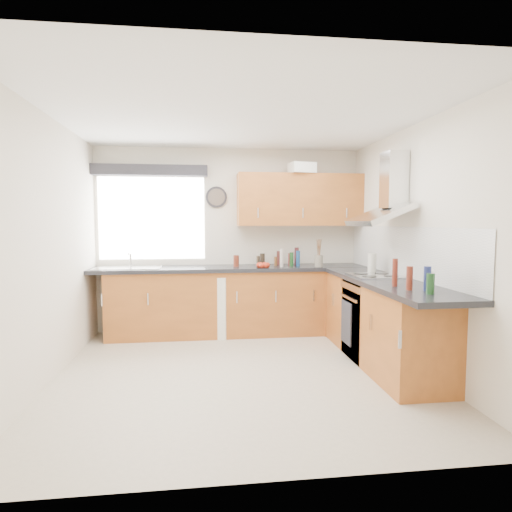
{
  "coord_description": "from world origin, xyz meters",
  "views": [
    {
      "loc": [
        -0.37,
        -4.13,
        1.5
      ],
      "look_at": [
        0.25,
        0.85,
        1.1
      ],
      "focal_mm": 30.0,
      "sensor_mm": 36.0,
      "label": 1
    }
  ],
  "objects": [
    {
      "name": "ground_plane",
      "position": [
        0.0,
        0.0,
        0.0
      ],
      "size": [
        3.6,
        3.6,
        0.0
      ],
      "primitive_type": "plane",
      "color": "beige"
    },
    {
      "name": "ceiling",
      "position": [
        0.0,
        0.0,
        2.5
      ],
      "size": [
        3.6,
        3.6,
        0.02
      ],
      "primitive_type": "cube",
      "color": "white",
      "rests_on": "wall_back"
    },
    {
      "name": "wall_back",
      "position": [
        0.0,
        1.8,
        1.25
      ],
      "size": [
        3.6,
        0.02,
        2.5
      ],
      "primitive_type": "cube",
      "color": "silver",
      "rests_on": "ground_plane"
    },
    {
      "name": "wall_front",
      "position": [
        0.0,
        -1.8,
        1.25
      ],
      "size": [
        3.6,
        0.02,
        2.5
      ],
      "primitive_type": "cube",
      "color": "silver",
      "rests_on": "ground_plane"
    },
    {
      "name": "wall_left",
      "position": [
        -1.8,
        0.0,
        1.25
      ],
      "size": [
        0.02,
        3.6,
        2.5
      ],
      "primitive_type": "cube",
      "color": "silver",
      "rests_on": "ground_plane"
    },
    {
      "name": "wall_right",
      "position": [
        1.8,
        0.0,
        1.25
      ],
      "size": [
        0.02,
        3.6,
        2.5
      ],
      "primitive_type": "cube",
      "color": "silver",
      "rests_on": "ground_plane"
    },
    {
      "name": "window",
      "position": [
        -1.05,
        1.79,
        1.55
      ],
      "size": [
        1.4,
        0.02,
        1.1
      ],
      "primitive_type": "cube",
      "color": "white",
      "rests_on": "wall_back"
    },
    {
      "name": "window_blind",
      "position": [
        -1.05,
        1.7,
        2.18
      ],
      "size": [
        1.5,
        0.18,
        0.14
      ],
      "primitive_type": "cube",
      "color": "#242328",
      "rests_on": "wall_back"
    },
    {
      "name": "splashback",
      "position": [
        1.79,
        0.3,
        1.18
      ],
      "size": [
        0.01,
        3.0,
        0.54
      ],
      "primitive_type": "cube",
      "color": "white",
      "rests_on": "wall_right"
    },
    {
      "name": "base_cab_back",
      "position": [
        -0.1,
        1.51,
        0.43
      ],
      "size": [
        3.0,
        0.58,
        0.86
      ],
      "primitive_type": "cube",
      "color": "#954F1F",
      "rests_on": "ground_plane"
    },
    {
      "name": "base_cab_corner",
      "position": [
        1.5,
        1.5,
        0.43
      ],
      "size": [
        0.6,
        0.6,
        0.86
      ],
      "primitive_type": "cube",
      "color": "#954F1F",
      "rests_on": "ground_plane"
    },
    {
      "name": "base_cab_right",
      "position": [
        1.51,
        0.15,
        0.43
      ],
      "size": [
        0.58,
        2.1,
        0.86
      ],
      "primitive_type": "cube",
      "color": "#954F1F",
      "rests_on": "ground_plane"
    },
    {
      "name": "worktop_back",
      "position": [
        0.0,
        1.5,
        0.89
      ],
      "size": [
        3.6,
        0.62,
        0.05
      ],
      "primitive_type": "cube",
      "color": "black",
      "rests_on": "base_cab_back"
    },
    {
      "name": "worktop_right",
      "position": [
        1.5,
        0.0,
        0.89
      ],
      "size": [
        0.62,
        2.42,
        0.05
      ],
      "primitive_type": "cube",
      "color": "black",
      "rests_on": "base_cab_right"
    },
    {
      "name": "sink",
      "position": [
        -1.33,
        1.5,
        0.95
      ],
      "size": [
        0.84,
        0.46,
        0.1
      ],
      "primitive_type": null,
      "color": "silver",
      "rests_on": "worktop_back"
    },
    {
      "name": "oven",
      "position": [
        1.5,
        0.3,
        0.42
      ],
      "size": [
        0.56,
        0.58,
        0.85
      ],
      "primitive_type": "cube",
      "color": "black",
      "rests_on": "ground_plane"
    },
    {
      "name": "hob_plate",
      "position": [
        1.5,
        0.3,
        0.92
      ],
      "size": [
        0.52,
        0.52,
        0.01
      ],
      "primitive_type": "cube",
      "color": "silver",
      "rests_on": "worktop_right"
    },
    {
      "name": "extractor_hood",
      "position": [
        1.6,
        0.3,
        1.77
      ],
      "size": [
        0.52,
        0.78,
        0.66
      ],
      "primitive_type": null,
      "color": "silver",
      "rests_on": "wall_right"
    },
    {
      "name": "upper_cabinets",
      "position": [
        0.95,
        1.62,
        1.8
      ],
      "size": [
        1.7,
        0.35,
        0.7
      ],
      "primitive_type": "cube",
      "color": "#954F1F",
      "rests_on": "wall_back"
    },
    {
      "name": "washing_machine",
      "position": [
        -0.27,
        1.52,
        0.4
      ],
      "size": [
        0.68,
        0.66,
        0.8
      ],
      "primitive_type": "cube",
      "rotation": [
        0.0,
        0.0,
        -0.31
      ],
      "color": "white",
      "rests_on": "ground_plane"
    },
    {
      "name": "wall_clock",
      "position": [
        -0.18,
        1.76,
        1.84
      ],
      "size": [
        0.29,
        0.04,
        0.29
      ],
      "primitive_type": "cylinder",
      "rotation": [
        1.57,
        0.0,
        0.0
      ],
      "color": "#242328",
      "rests_on": "wall_back"
    },
    {
      "name": "casserole",
      "position": [
        0.95,
        1.52,
        2.22
      ],
      "size": [
        0.37,
        0.3,
        0.14
      ],
      "primitive_type": "cube",
      "rotation": [
        0.0,
        0.0,
        0.21
      ],
      "color": "white",
      "rests_on": "upper_cabinets"
    },
    {
      "name": "storage_box",
      "position": [
        1.02,
        1.72,
        2.2
      ],
      "size": [
        0.25,
        0.21,
        0.11
      ],
      "primitive_type": "cube",
      "rotation": [
        0.0,
        0.0,
        0.08
      ],
      "color": "#AB3D2D",
      "rests_on": "upper_cabinets"
    },
    {
      "name": "utensil_pot",
      "position": [
        1.15,
        1.35,
        0.98
      ],
      "size": [
        0.12,
        0.12,
        0.15
      ],
      "primitive_type": "cylinder",
      "rotation": [
        0.0,
        0.0,
        -0.13
      ],
      "color": "#776E5D",
      "rests_on": "worktop_back"
    },
    {
      "name": "kitchen_roll",
      "position": [
        1.62,
        0.7,
        1.02
      ],
      "size": [
        0.13,
        0.13,
        0.22
      ],
      "primitive_type": "cylinder",
      "rotation": [
        0.0,
        0.0,
        -0.32
      ],
      "color": "white",
      "rests_on": "worktop_right"
    },
    {
      "name": "tomato_cluster",
      "position": [
        0.4,
        1.3,
        0.94
      ],
      "size": [
        0.17,
        0.17,
        0.07
      ],
      "primitive_type": null,
      "rotation": [
        0.0,
        0.0,
        -0.15
      ],
      "color": "#A52511",
      "rests_on": "worktop_back"
    },
    {
      "name": "jar_0",
      "position": [
        0.89,
        1.45,
        1.01
      ],
      "size": [
        0.05,
        0.05,
        0.21
      ],
      "primitive_type": "cylinder",
      "color": "navy",
      "rests_on": "worktop_back"
    },
    {
      "name": "jar_1",
      "position": [
        0.9,
        1.57,
        1.03
      ],
      "size": [
        0.06,
        0.06,
        0.24
      ],
      "primitive_type": "cylinder",
      "color": "#421718",
      "rests_on": "worktop_back"
    },
    {
      "name": "jar_2",
      "position": [
        0.43,
        1.62,
        0.99
      ],
      "size": [
        0.07,
        0.07,
        0.16
      ],
      "primitive_type": "cylinder",
      "color": "black",
      "rests_on": "worktop_back"
    },
    {
      "name": "jar_3",
      "position": [
        0.65,
        1.37,
        1.03
      ],
      "size": [
        0.05,
        0.05,
        0.24
      ],
      "primitive_type": "cylinder",
      "color": "#AFA095",
      "rests_on": "worktop_back"
    },
    {
      "name": "jar_4",
      "position": [
        0.06,
        1.48,
        0.99
      ],
      "size": [
        0.07,
        0.07,
        0.15
      ],
      "primitive_type": "cylinder",
      "color": "#5F2314",
      "rests_on": "worktop_back"
    },
    {
      "name": "jar_5",
      "position": [
        0.6,
        1.52,
        0.97
      ],
      "size": [
        0.04,
        0.04,
        0.12
      ],
      "primitive_type": "cylinder",
      "color": "brown",
      "rests_on": "worktop_back"
    },
    {
      "name": "jar_6",
      "position": [
        0.78,
        1.48,
        1.0
      ],
      "size": [
        0.04,
        0.04,
        0.17
      ],
      "primitive_type": "cylinder",
      "color": "#5B2220",
      "rests_on": "worktop_back"
    },
    {
      "name": "jar_7",
      "position": [
        0.8,
        1.46,
        1.0
      ],
      "size": [
        0.05,
        0.05,
        0.19
      ],
      "primitive_type": "cylinder",
      "color": "#184319",
      "rests_on": "worktop_back"
    },
    {
      "name": "jar_8",
      "position": [
        0.38,
        1.68,
        0.97
      ],
      "size": [
        0.05,
        0.05,
        0.12
      ],
      "primitive_type": "cylinder",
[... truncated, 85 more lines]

